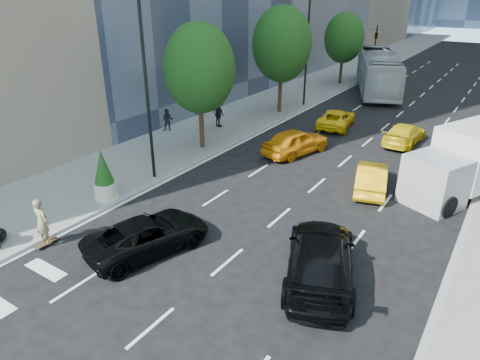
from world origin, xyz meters
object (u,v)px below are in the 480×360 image
Objects in this scene: black_sedan_mercedes at (320,258)px; city_bus at (378,72)px; planter_shrub at (104,176)px; box_truck at (469,161)px; black_sedan_lincoln at (148,235)px; skateboarder at (42,224)px.

city_bus is (-7.40, 30.17, 1.05)m from black_sedan_mercedes.
black_sedan_mercedes is 2.29× the size of planter_shrub.
city_bus is at bearing 142.21° from box_truck.
planter_shrub is (-3.40, -30.27, -0.55)m from city_bus.
black_sedan_lincoln is 6.52m from black_sedan_mercedes.
black_sedan_lincoln is 32.21m from city_bus.
box_truck is 2.97× the size of planter_shrub.
city_bus is at bearing 83.59° from planter_shrub.
black_sedan_mercedes is at bearing -145.13° from black_sedan_lincoln.
planter_shrub is at bearing -5.35° from black_sedan_lincoln.
planter_shrub reaches higher than black_sedan_lincoln.
black_sedan_lincoln is 1.99× the size of planter_shrub.
planter_shrub is (-1.00, 3.89, 0.36)m from skateboarder.
black_sedan_lincoln is at bearing -153.67° from skateboarder.
box_truck is at bearing 36.73° from planter_shrub.
black_sedan_mercedes reaches higher than black_sedan_lincoln.
box_truck is at bearing -128.77° from black_sedan_mercedes.
skateboarder is 0.26× the size of box_truck.
box_truck is (3.13, 10.28, 0.86)m from black_sedan_mercedes.
box_truck is 17.38m from planter_shrub.
planter_shrub is at bearing -118.23° from city_bus.
city_bus is 1.84× the size of box_truck.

